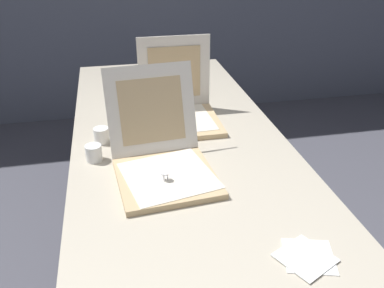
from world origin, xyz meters
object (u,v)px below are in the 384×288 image
(pizza_box_front, at_px, (163,161))
(table, at_px, (180,149))
(cup_white_near_center, at_px, (94,153))
(pizza_box_middle, at_px, (180,111))
(cup_white_far, at_px, (122,103))
(napkin_pile, at_px, (307,257))
(cup_white_mid, at_px, (101,135))

(pizza_box_front, bearing_deg, table, 62.77)
(pizza_box_front, xyz_separation_m, cup_white_near_center, (-0.24, 0.15, -0.02))
(pizza_box_front, xyz_separation_m, pizza_box_middle, (0.14, 0.43, 0.00))
(pizza_box_middle, bearing_deg, table, -100.38)
(cup_white_far, height_order, napkin_pile, cup_white_far)
(cup_white_near_center, bearing_deg, cup_white_mid, 78.20)
(cup_white_near_center, height_order, napkin_pile, cup_white_near_center)
(cup_white_far, bearing_deg, napkin_pile, -69.06)
(table, bearing_deg, napkin_pile, -74.05)
(pizza_box_front, distance_m, cup_white_near_center, 0.28)
(pizza_box_front, relative_size, napkin_pile, 2.56)
(napkin_pile, bearing_deg, cup_white_far, 110.94)
(cup_white_mid, bearing_deg, napkin_pile, -56.06)
(pizza_box_middle, distance_m, cup_white_mid, 0.37)
(pizza_box_front, bearing_deg, napkin_pile, -62.50)
(cup_white_far, bearing_deg, pizza_box_middle, -38.44)
(pizza_box_middle, height_order, cup_white_mid, pizza_box_middle)
(pizza_box_front, relative_size, cup_white_mid, 7.39)
(cup_white_mid, xyz_separation_m, cup_white_near_center, (-0.03, -0.14, 0.00))
(cup_white_near_center, bearing_deg, pizza_box_middle, 36.62)
(table, relative_size, cup_white_near_center, 34.29)
(cup_white_far, relative_size, napkin_pile, 0.35)
(table, relative_size, pizza_box_middle, 6.11)
(table, xyz_separation_m, cup_white_mid, (-0.32, 0.04, 0.08))
(table, bearing_deg, cup_white_far, 120.07)
(pizza_box_front, xyz_separation_m, cup_white_far, (-0.11, 0.62, -0.02))
(table, height_order, pizza_box_front, pizza_box_front)
(cup_white_far, bearing_deg, cup_white_near_center, -105.38)
(cup_white_near_center, bearing_deg, table, 17.07)
(pizza_box_middle, height_order, cup_white_near_center, pizza_box_middle)
(cup_white_near_center, bearing_deg, cup_white_far, 74.62)
(cup_white_far, distance_m, cup_white_near_center, 0.49)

